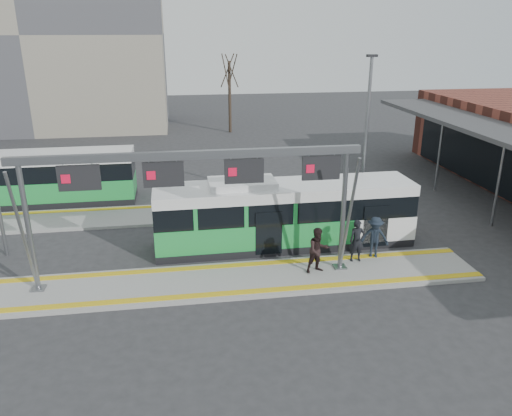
{
  "coord_description": "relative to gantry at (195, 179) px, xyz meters",
  "views": [
    {
      "loc": [
        -0.83,
        -17.71,
        9.58
      ],
      "look_at": [
        2.37,
        3.0,
        2.0
      ],
      "focal_mm": 35.0,
      "sensor_mm": 36.0,
      "label": 1
    }
  ],
  "objects": [
    {
      "name": "tactile_second",
      "position": [
        -3.65,
        8.9,
        -4.14
      ],
      "size": [
        20.0,
        0.35,
        0.02
      ],
      "color": "gold",
      "rests_on": "platform_second"
    },
    {
      "name": "passenger_a",
      "position": [
        6.73,
        0.59,
        -3.23
      ],
      "size": [
        0.68,
        0.46,
        1.84
      ],
      "primitive_type": "imported",
      "rotation": [
        0.0,
        0.0,
        -0.02
      ],
      "color": "black",
      "rests_on": "platform_main"
    },
    {
      "name": "passenger_b",
      "position": [
        4.81,
        -0.17,
        -3.19
      ],
      "size": [
        1.07,
        0.92,
        1.91
      ],
      "primitive_type": "imported",
      "rotation": [
        0.0,
        0.0,
        0.24
      ],
      "color": "black",
      "rests_on": "platform_main"
    },
    {
      "name": "passenger_c",
      "position": [
        7.62,
        0.85,
        -3.23
      ],
      "size": [
        1.35,
        1.05,
        1.84
      ],
      "primitive_type": "imported",
      "rotation": [
        0.0,
        0.0,
        -0.35
      ],
      "color": "black",
      "rests_on": "platform_main"
    },
    {
      "name": "platform_main",
      "position": [
        0.35,
        -0.25,
        -4.22
      ],
      "size": [
        22.0,
        3.0,
        0.15
      ],
      "primitive_type": "cube",
      "color": "gray",
      "rests_on": "ground"
    },
    {
      "name": "bg_bus_green",
      "position": [
        -9.2,
        10.99,
        -2.83
      ],
      "size": [
        11.91,
        2.62,
        2.97
      ],
      "rotation": [
        0.0,
        0.0,
        0.01
      ],
      "color": "black",
      "rests_on": "ground"
    },
    {
      "name": "tree_left",
      "position": [
        -6.27,
        30.73,
        2.27
      ],
      "size": [
        1.4,
        1.4,
        8.66
      ],
      "color": "#382B21",
      "rests_on": "ground"
    },
    {
      "name": "ground",
      "position": [
        0.35,
        -0.25,
        -4.3
      ],
      "size": [
        120.0,
        120.0,
        0.0
      ],
      "primitive_type": "plane",
      "color": "#2D2D30",
      "rests_on": "ground"
    },
    {
      "name": "platform_second",
      "position": [
        -3.65,
        7.75,
        -4.22
      ],
      "size": [
        20.0,
        3.0,
        0.15
      ],
      "primitive_type": "cube",
      "color": "gray",
      "rests_on": "ground"
    },
    {
      "name": "apartment_block",
      "position": [
        -13.65,
        35.75,
        4.91
      ],
      "size": [
        24.5,
        12.5,
        18.4
      ],
      "color": "gray",
      "rests_on": "ground"
    },
    {
      "name": "tree_mid",
      "position": [
        4.42,
        30.17,
        1.46
      ],
      "size": [
        1.4,
        1.4,
        7.59
      ],
      "color": "#382B21",
      "rests_on": "ground"
    },
    {
      "name": "gantry",
      "position": [
        0.0,
        0.0,
        0.0
      ],
      "size": [
        13.0,
        1.68,
        5.2
      ],
      "color": "slate",
      "rests_on": "platform_main"
    },
    {
      "name": "tactile_main",
      "position": [
        0.35,
        -0.25,
        -4.14
      ],
      "size": [
        22.0,
        2.65,
        0.02
      ],
      "color": "gold",
      "rests_on": "platform_main"
    },
    {
      "name": "hero_bus",
      "position": [
        4.07,
        3.06,
        -2.81
      ],
      "size": [
        11.86,
        2.68,
        3.25
      ],
      "rotation": [
        0.0,
        0.0,
        0.01
      ],
      "color": "black",
      "rests_on": "ground"
    },
    {
      "name": "lamp_east",
      "position": [
        8.7,
        5.5,
        0.15
      ],
      "size": [
        0.5,
        0.25,
        8.41
      ],
      "color": "slate",
      "rests_on": "ground"
    }
  ]
}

